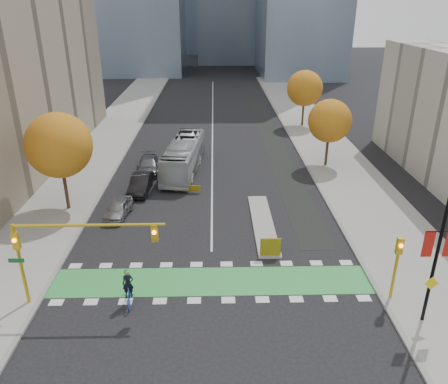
{
  "coord_description": "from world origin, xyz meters",
  "views": [
    {
      "loc": [
        0.28,
        -21.22,
        16.06
      ],
      "look_at": [
        0.95,
        8.52,
        3.0
      ],
      "focal_mm": 35.0,
      "sensor_mm": 36.0,
      "label": 1
    }
  ],
  "objects_px": {
    "cyclist": "(129,293)",
    "parked_car_b": "(141,184)",
    "hazard_board": "(271,247)",
    "banner_lamppost": "(438,249)",
    "parked_car_a": "(118,209)",
    "traffic_signal_east": "(397,259)",
    "bus": "(184,156)",
    "parked_car_c": "(148,165)",
    "tree_east_near": "(330,121)",
    "tree_west": "(59,145)",
    "tree_east_far": "(305,88)",
    "traffic_signal_west": "(64,243)"
  },
  "relations": [
    {
      "from": "tree_east_near",
      "to": "parked_car_b",
      "type": "distance_m",
      "value": 19.97
    },
    {
      "from": "tree_west",
      "to": "traffic_signal_east",
      "type": "xyz_separation_m",
      "value": [
        22.5,
        -12.51,
        -2.88
      ]
    },
    {
      "from": "hazard_board",
      "to": "bus",
      "type": "bearing_deg",
      "value": 112.47
    },
    {
      "from": "traffic_signal_east",
      "to": "cyclist",
      "type": "relative_size",
      "value": 1.82
    },
    {
      "from": "hazard_board",
      "to": "banner_lamppost",
      "type": "relative_size",
      "value": 0.17
    },
    {
      "from": "banner_lamppost",
      "to": "parked_car_b",
      "type": "xyz_separation_m",
      "value": [
        -18.0,
        18.18,
        -3.83
      ]
    },
    {
      "from": "traffic_signal_west",
      "to": "parked_car_c",
      "type": "height_order",
      "value": "traffic_signal_west"
    },
    {
      "from": "tree_east_far",
      "to": "parked_car_b",
      "type": "xyz_separation_m",
      "value": [
        -19.0,
        -22.32,
        -4.46
      ]
    },
    {
      "from": "tree_east_near",
      "to": "bus",
      "type": "bearing_deg",
      "value": -175.44
    },
    {
      "from": "parked_car_b",
      "to": "banner_lamppost",
      "type": "bearing_deg",
      "value": -43.61
    },
    {
      "from": "cyclist",
      "to": "parked_car_b",
      "type": "bearing_deg",
      "value": 88.53
    },
    {
      "from": "traffic_signal_east",
      "to": "parked_car_a",
      "type": "height_order",
      "value": "traffic_signal_east"
    },
    {
      "from": "banner_lamppost",
      "to": "hazard_board",
      "type": "bearing_deg",
      "value": 138.21
    },
    {
      "from": "hazard_board",
      "to": "tree_east_near",
      "type": "bearing_deg",
      "value": 65.8
    },
    {
      "from": "hazard_board",
      "to": "parked_car_b",
      "type": "distance_m",
      "value": 15.55
    },
    {
      "from": "tree_east_near",
      "to": "parked_car_c",
      "type": "xyz_separation_m",
      "value": [
        -18.5,
        -1.32,
        -4.13
      ]
    },
    {
      "from": "banner_lamppost",
      "to": "cyclist",
      "type": "height_order",
      "value": "banner_lamppost"
    },
    {
      "from": "tree_west",
      "to": "cyclist",
      "type": "distance_m",
      "value": 15.34
    },
    {
      "from": "hazard_board",
      "to": "parked_car_b",
      "type": "bearing_deg",
      "value": 132.46
    },
    {
      "from": "parked_car_c",
      "to": "traffic_signal_east",
      "type": "bearing_deg",
      "value": -56.06
    },
    {
      "from": "parked_car_b",
      "to": "tree_east_near",
      "type": "bearing_deg",
      "value": 20.54
    },
    {
      "from": "traffic_signal_west",
      "to": "traffic_signal_east",
      "type": "xyz_separation_m",
      "value": [
        18.43,
        0.0,
        -1.3
      ]
    },
    {
      "from": "parked_car_b",
      "to": "tree_east_far",
      "type": "bearing_deg",
      "value": 51.27
    },
    {
      "from": "tree_east_near",
      "to": "parked_car_c",
      "type": "distance_m",
      "value": 19.0
    },
    {
      "from": "bus",
      "to": "traffic_signal_west",
      "type": "bearing_deg",
      "value": -96.93
    },
    {
      "from": "traffic_signal_west",
      "to": "tree_east_near",
      "type": "bearing_deg",
      "value": 48.48
    },
    {
      "from": "hazard_board",
      "to": "parked_car_c",
      "type": "distance_m",
      "value": 19.54
    },
    {
      "from": "banner_lamppost",
      "to": "parked_car_c",
      "type": "xyz_separation_m",
      "value": [
        -18.0,
        23.18,
        -3.87
      ]
    },
    {
      "from": "tree_east_near",
      "to": "parked_car_b",
      "type": "relative_size",
      "value": 1.49
    },
    {
      "from": "hazard_board",
      "to": "traffic_signal_west",
      "type": "distance_m",
      "value": 13.23
    },
    {
      "from": "parked_car_a",
      "to": "parked_car_c",
      "type": "bearing_deg",
      "value": 91.36
    },
    {
      "from": "tree_west",
      "to": "tree_east_near",
      "type": "bearing_deg",
      "value": 22.62
    },
    {
      "from": "tree_east_near",
      "to": "traffic_signal_east",
      "type": "xyz_separation_m",
      "value": [
        -1.5,
        -22.51,
        -2.13
      ]
    },
    {
      "from": "hazard_board",
      "to": "bus",
      "type": "distance_m",
      "value": 18.0
    },
    {
      "from": "parked_car_a",
      "to": "bus",
      "type": "bearing_deg",
      "value": 72.56
    },
    {
      "from": "hazard_board",
      "to": "traffic_signal_west",
      "type": "relative_size",
      "value": 0.16
    },
    {
      "from": "tree_east_near",
      "to": "tree_east_far",
      "type": "bearing_deg",
      "value": 88.21
    },
    {
      "from": "tree_east_near",
      "to": "parked_car_b",
      "type": "height_order",
      "value": "tree_east_near"
    },
    {
      "from": "traffic_signal_west",
      "to": "hazard_board",
      "type": "bearing_deg",
      "value": 21.55
    },
    {
      "from": "hazard_board",
      "to": "bus",
      "type": "xyz_separation_m",
      "value": [
        -6.87,
        16.61,
        0.83
      ]
    },
    {
      "from": "traffic_signal_east",
      "to": "hazard_board",
      "type": "bearing_deg",
      "value": 144.08
    },
    {
      "from": "parked_car_b",
      "to": "traffic_signal_east",
      "type": "bearing_deg",
      "value": -41.92
    },
    {
      "from": "traffic_signal_west",
      "to": "parked_car_b",
      "type": "bearing_deg",
      "value": 84.95
    },
    {
      "from": "tree_west",
      "to": "parked_car_b",
      "type": "height_order",
      "value": "tree_west"
    },
    {
      "from": "hazard_board",
      "to": "traffic_signal_east",
      "type": "bearing_deg",
      "value": -35.92
    },
    {
      "from": "parked_car_c",
      "to": "tree_west",
      "type": "bearing_deg",
      "value": -127.18
    },
    {
      "from": "tree_east_near",
      "to": "parked_car_a",
      "type": "bearing_deg",
      "value": -149.91
    },
    {
      "from": "traffic_signal_east",
      "to": "bus",
      "type": "distance_m",
      "value": 25.19
    },
    {
      "from": "parked_car_b",
      "to": "parked_car_c",
      "type": "height_order",
      "value": "parked_car_b"
    },
    {
      "from": "cyclist",
      "to": "parked_car_a",
      "type": "distance_m",
      "value": 11.61
    }
  ]
}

